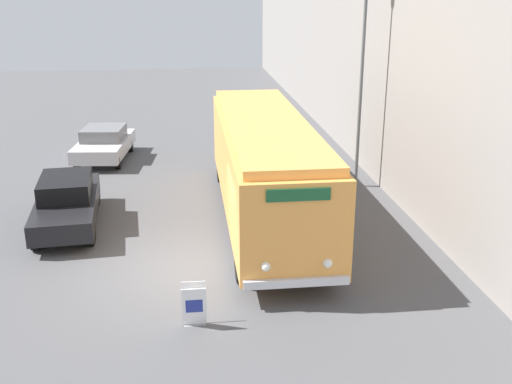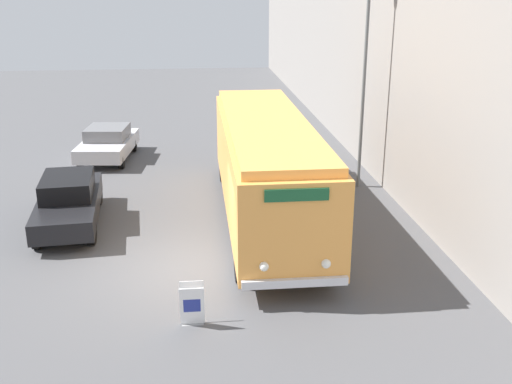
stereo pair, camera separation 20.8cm
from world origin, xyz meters
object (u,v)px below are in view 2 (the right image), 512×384
object	(u,v)px
sign_board	(192,305)
streetlamp	(366,52)
parked_car_mid	(108,143)
vintage_bus	(266,164)
parked_car_near	(69,201)

from	to	relation	value
sign_board	streetlamp	world-z (taller)	streetlamp
streetlamp	parked_car_mid	bearing A→B (deg)	154.01
streetlamp	parked_car_mid	xyz separation A→B (m)	(-9.59, 4.68, -4.12)
vintage_bus	streetlamp	world-z (taller)	streetlamp
sign_board	parked_car_near	world-z (taller)	parked_car_near
streetlamp	parked_car_near	bearing A→B (deg)	-164.71
sign_board	parked_car_near	bearing A→B (deg)	121.10
vintage_bus	sign_board	xyz separation A→B (m)	(-2.33, -5.98, -1.37)
streetlamp	parked_car_mid	world-z (taller)	streetlamp
vintage_bus	streetlamp	xyz separation A→B (m)	(3.76, 2.90, 3.00)
sign_board	parked_car_near	size ratio (longest dim) A/B	0.20
streetlamp	parked_car_mid	size ratio (longest dim) A/B	1.80
vintage_bus	sign_board	bearing A→B (deg)	-111.29
parked_car_mid	parked_car_near	bearing A→B (deg)	-85.94
sign_board	vintage_bus	bearing A→B (deg)	68.71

